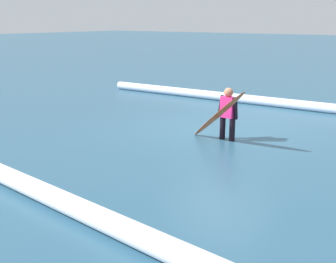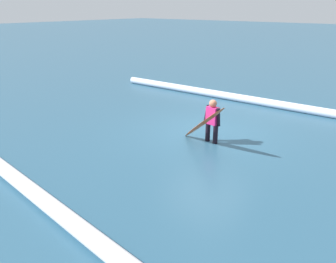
{
  "view_description": "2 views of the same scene",
  "coord_description": "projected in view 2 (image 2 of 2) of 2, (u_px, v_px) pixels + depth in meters",
  "views": [
    {
      "loc": [
        -5.38,
        9.52,
        2.84
      ],
      "look_at": [
        -0.81,
        3.42,
        0.82
      ],
      "focal_mm": 45.38,
      "sensor_mm": 36.0,
      "label": 1
    },
    {
      "loc": [
        -5.36,
        8.46,
        3.74
      ],
      "look_at": [
        -0.74,
        2.89,
        1.01
      ],
      "focal_mm": 35.73,
      "sensor_mm": 36.0,
      "label": 2
    }
  ],
  "objects": [
    {
      "name": "surfer",
      "position": [
        212.0,
        119.0,
        9.53
      ],
      "size": [
        0.52,
        0.25,
        1.27
      ],
      "rotation": [
        0.0,
        0.0,
        6.19
      ],
      "color": "black",
      "rests_on": "ground_plane"
    },
    {
      "name": "ground_plane",
      "position": [
        208.0,
        131.0,
        10.61
      ],
      "size": [
        146.49,
        146.49,
        0.0
      ],
      "primitive_type": "plane",
      "color": "#2B556F"
    },
    {
      "name": "wave_crest_midground",
      "position": [
        107.0,
        250.0,
        5.21
      ],
      "size": [
        14.4,
        1.34,
        0.32
      ],
      "primitive_type": "cylinder",
      "rotation": [
        0.0,
        1.57,
        -0.07
      ],
      "color": "white",
      "rests_on": "ground_plane"
    },
    {
      "name": "wave_crest_foreground",
      "position": [
        266.0,
        103.0,
        13.18
      ],
      "size": [
        14.28,
        1.03,
        0.31
      ],
      "primitive_type": "cylinder",
      "rotation": [
        0.0,
        1.57,
        0.05
      ],
      "color": "white",
      "rests_on": "ground_plane"
    },
    {
      "name": "surfboard",
      "position": [
        203.0,
        123.0,
        9.27
      ],
      "size": [
        1.76,
        0.88,
        1.39
      ],
      "color": "#E55926",
      "rests_on": "ground_plane"
    }
  ]
}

